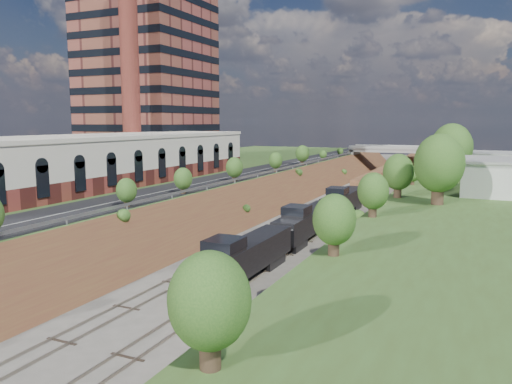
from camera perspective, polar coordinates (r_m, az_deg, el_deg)
The scene contains 16 objects.
platform_left at distance 94.30m, azimuth -10.84°, elevation 0.99°, with size 44.00×180.00×5.00m, color #405A25.
embankment_left at distance 84.03m, azimuth 1.57°, elevation -1.44°, with size 7.07×180.00×7.07m, color brown.
embankment_right at distance 78.32m, azimuth 16.60°, elevation -2.48°, with size 7.07×180.00×7.07m, color brown.
rail_left_track at distance 81.18m, azimuth 7.05°, elevation -1.77°, with size 1.58×180.00×0.18m, color gray.
rail_right_track at distance 79.82m, azimuth 10.62°, elevation -2.02°, with size 1.58×180.00×0.18m, color gray.
road at distance 85.17m, azimuth -1.21°, elevation 2.11°, with size 8.00×180.00×0.10m, color black.
guardrail at distance 83.26m, azimuth 1.28°, elevation 2.32°, with size 0.10×171.00×0.70m.
commercial_building at distance 73.47m, azimuth -17.67°, elevation 3.49°, with size 14.30×62.30×7.00m.
highrise_tower at distance 111.41m, azimuth -12.41°, elevation 17.70°, with size 22.00×22.00×53.90m.
smokestack at distance 92.87m, azimuth -14.26°, elevation 14.70°, with size 3.20×3.20×40.00m, color maroon.
overpass at distance 140.30m, azimuth 15.71°, elevation 4.10°, with size 24.50×8.30×7.40m.
white_building_near at distance 68.81m, azimuth 26.26°, elevation 1.49°, with size 9.00×12.00×4.00m, color silver.
white_building_far at distance 90.71m, azimuth 25.53°, elevation 2.80°, with size 8.00×10.00×3.60m, color silver.
tree_right_large at distance 56.74m, azimuth 20.20°, elevation 3.03°, with size 5.25×5.25×7.61m.
tree_left_crest at distance 49.53m, azimuth -17.53°, elevation -0.25°, with size 2.45×2.45×3.55m.
freight_train at distance 119.50m, azimuth 15.37°, elevation 2.28°, with size 2.71×168.10×4.55m.
Camera 1 is at (21.06, -16.42, 13.88)m, focal length 35.00 mm.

